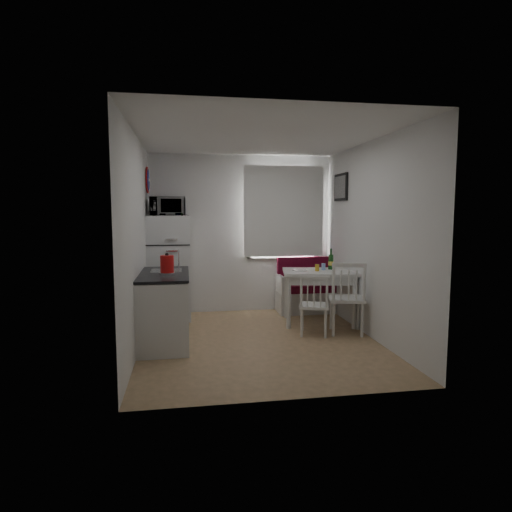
% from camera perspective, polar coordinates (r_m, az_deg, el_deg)
% --- Properties ---
extents(floor, '(3.00, 3.50, 0.02)m').
position_cam_1_polar(floor, '(5.65, 0.43, -11.28)').
color(floor, '#92764E').
rests_on(floor, ground).
extents(ceiling, '(3.00, 3.50, 0.02)m').
position_cam_1_polar(ceiling, '(5.47, 0.46, 15.68)').
color(ceiling, white).
rests_on(ceiling, wall_back).
extents(wall_back, '(3.00, 0.02, 2.60)m').
position_cam_1_polar(wall_back, '(7.14, -1.95, 2.95)').
color(wall_back, white).
rests_on(wall_back, floor).
extents(wall_front, '(3.00, 0.02, 2.60)m').
position_cam_1_polar(wall_front, '(3.70, 5.05, 0.10)').
color(wall_front, white).
rests_on(wall_front, floor).
extents(wall_left, '(0.02, 3.50, 2.60)m').
position_cam_1_polar(wall_left, '(5.36, -15.56, 1.73)').
color(wall_left, white).
rests_on(wall_left, floor).
extents(wall_right, '(0.02, 3.50, 2.60)m').
position_cam_1_polar(wall_right, '(5.85, 15.08, 2.08)').
color(wall_right, white).
rests_on(wall_right, floor).
extents(window, '(1.22, 0.06, 1.47)m').
position_cam_1_polar(window, '(7.22, 3.62, 5.56)').
color(window, white).
rests_on(window, wall_back).
extents(curtain, '(1.35, 0.02, 1.50)m').
position_cam_1_polar(curtain, '(7.15, 3.74, 5.95)').
color(curtain, white).
rests_on(curtain, wall_back).
extents(kitchen_counter, '(0.62, 1.32, 1.16)m').
position_cam_1_polar(kitchen_counter, '(5.62, -12.08, -6.72)').
color(kitchen_counter, white).
rests_on(kitchen_counter, floor).
extents(wall_sign, '(0.03, 0.40, 0.40)m').
position_cam_1_polar(wall_sign, '(6.81, -14.19, 9.79)').
color(wall_sign, navy).
rests_on(wall_sign, wall_left).
extents(picture_frame, '(0.04, 0.52, 0.42)m').
position_cam_1_polar(picture_frame, '(6.86, 11.22, 8.99)').
color(picture_frame, black).
rests_on(picture_frame, wall_right).
extents(bench, '(1.27, 0.49, 0.91)m').
position_cam_1_polar(bench, '(7.28, 7.81, -4.97)').
color(bench, white).
rests_on(bench, floor).
extents(dining_table, '(1.18, 0.93, 0.80)m').
position_cam_1_polar(dining_table, '(6.45, 8.42, -2.72)').
color(dining_table, white).
rests_on(dining_table, floor).
extents(chair_left, '(0.49, 0.48, 0.45)m').
position_cam_1_polar(chair_left, '(5.79, 8.01, -5.65)').
color(chair_left, white).
rests_on(chair_left, floor).
extents(chair_right, '(0.57, 0.55, 0.54)m').
position_cam_1_polar(chair_right, '(5.91, 12.37, -4.49)').
color(chair_right, white).
rests_on(chair_right, floor).
extents(fridge, '(0.64, 0.64, 1.61)m').
position_cam_1_polar(fridge, '(6.78, -11.49, -1.53)').
color(fridge, white).
rests_on(fridge, floor).
extents(microwave, '(0.52, 0.35, 0.29)m').
position_cam_1_polar(microwave, '(6.67, -11.67, 6.52)').
color(microwave, white).
rests_on(microwave, fridge).
extents(kettle, '(0.20, 0.20, 0.26)m').
position_cam_1_polar(kettle, '(5.34, -11.77, -1.09)').
color(kettle, red).
rests_on(kettle, kitchen_counter).
extents(wine_bottle, '(0.08, 0.08, 0.32)m').
position_cam_1_polar(wine_bottle, '(6.58, 9.95, -0.39)').
color(wine_bottle, '#154318').
rests_on(wine_bottle, dining_table).
extents(drinking_glass_orange, '(0.06, 0.06, 0.10)m').
position_cam_1_polar(drinking_glass_orange, '(6.37, 8.15, -1.55)').
color(drinking_glass_orange, gold).
rests_on(drinking_glass_orange, dining_table).
extents(drinking_glass_blue, '(0.06, 0.06, 0.10)m').
position_cam_1_polar(drinking_glass_blue, '(6.50, 8.97, -1.41)').
color(drinking_glass_blue, '#90B3F5').
rests_on(drinking_glass_blue, dining_table).
extents(plate, '(0.22, 0.22, 0.02)m').
position_cam_1_polar(plate, '(6.37, 5.80, -1.90)').
color(plate, white).
rests_on(plate, dining_table).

